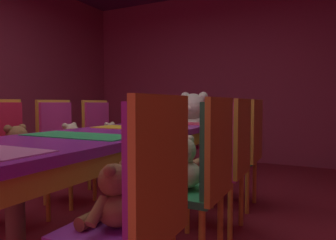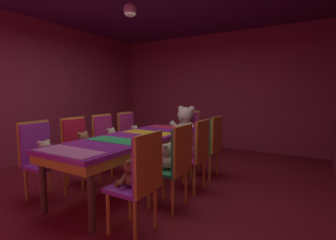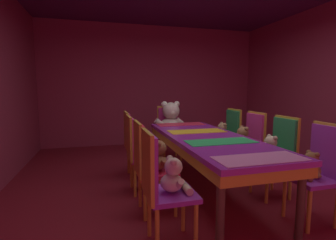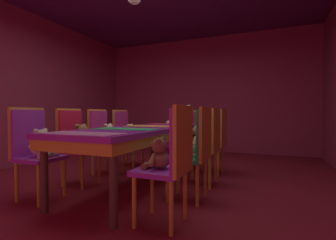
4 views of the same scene
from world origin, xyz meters
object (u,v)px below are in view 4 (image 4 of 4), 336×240
teddy_right_2 (199,138)px  throne_chair (185,130)px  king_teddy_bear (182,124)px  chair_left_1 (74,138)px  teddy_right_0 (159,155)px  teddy_left_2 (109,135)px  teddy_left_1 (82,138)px  banquet_table (140,134)px  teddy_right_3 (208,135)px  chair_left_3 (124,132)px  chair_left_0 (32,143)px  chair_right_0 (174,153)px  teddy_right_1 (185,144)px  chair_left_2 (101,135)px  chair_right_1 (198,144)px  chair_right_2 (210,139)px  teddy_left_0 (42,145)px  teddy_left_3 (131,133)px  chair_right_3 (218,135)px

teddy_right_2 → throne_chair: 1.62m
throne_chair → king_teddy_bear: king_teddy_bear is taller
chair_left_1 → teddy_right_0: size_ratio=3.54×
throne_chair → teddy_left_2: bearing=-25.2°
teddy_left_1 → king_teddy_bear: 2.03m
banquet_table → chair_left_1: (-0.83, -0.29, -0.06)m
teddy_left_2 → teddy_right_3: (1.37, 0.62, -0.00)m
teddy_left_1 → teddy_right_0: 1.49m
chair_left_3 → throne_chair: bearing=47.6°
chair_left_0 → king_teddy_bear: size_ratio=1.48×
chair_left_1 → chair_right_0: 1.76m
teddy_left_1 → chair_right_0: bearing=-22.2°
teddy_left_2 → teddy_right_1: (1.40, -0.57, -0.00)m
banquet_table → chair_right_0: (0.82, -0.90, -0.06)m
chair_left_2 → chair_left_1: bearing=-88.2°
teddy_left_1 → teddy_right_2: (1.37, 0.61, 0.00)m
teddy_left_1 → chair_left_3: (-0.14, 1.18, -0.00)m
chair_right_1 → teddy_right_1: (-0.15, -0.00, -0.01)m
chair_right_1 → king_teddy_bear: (-0.85, 1.89, 0.13)m
chair_left_2 → chair_right_0: (1.67, -1.21, 0.00)m
chair_left_3 → chair_left_2: bearing=-92.3°
teddy_left_2 → teddy_right_2: teddy_right_2 is taller
chair_left_1 → chair_left_2: 0.59m
chair_right_2 → teddy_left_2: bearing=0.7°
chair_right_0 → throne_chair: size_ratio=1.00×
chair_left_3 → chair_right_2: bearing=-18.9°
banquet_table → teddy_left_0: (-0.69, -0.88, -0.07)m
teddy_left_0 → king_teddy_bear: (0.69, 2.50, 0.14)m
chair_right_0 → chair_right_1: (0.02, 0.63, 0.00)m
king_teddy_bear → chair_right_0: bearing=18.0°
chair_left_1 → king_teddy_bear: 2.09m
teddy_left_3 → chair_right_0: bearing=-50.0°
teddy_left_1 → chair_left_3: size_ratio=0.35×
banquet_table → teddy_left_2: teddy_left_2 is taller
throne_chair → chair_right_2: bearing=29.6°
chair_right_0 → king_teddy_bear: king_teddy_bear is taller
throne_chair → teddy_right_1: bearing=18.8°
chair_left_2 → king_teddy_bear: king_teddy_bear is taller
chair_left_2 → chair_right_3: (1.67, 0.62, 0.00)m
teddy_right_2 → chair_right_3: chair_right_3 is taller
chair_left_3 → banquet_table: bearing=-47.2°
chair_right_3 → teddy_right_3: bearing=-0.0°
teddy_right_0 → teddy_right_2: teddy_right_2 is taller
teddy_right_2 → teddy_right_3: bearing=-88.8°
teddy_left_2 → chair_right_1: chair_right_1 is taller
teddy_right_0 → chair_right_0: bearing=-180.0°
banquet_table → teddy_right_1: teddy_right_1 is taller
banquet_table → chair_right_1: chair_right_1 is taller
teddy_right_1 → teddy_right_2: (-0.01, 0.59, 0.01)m
teddy_right_0 → teddy_right_3: (-0.01, 1.83, 0.02)m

